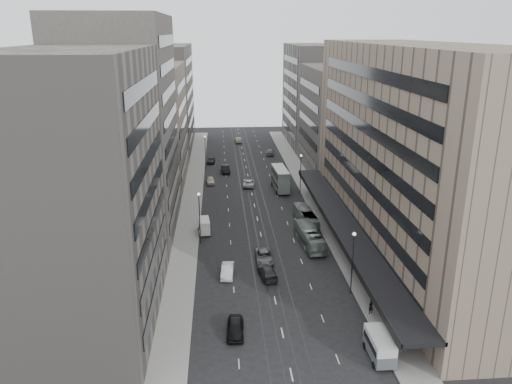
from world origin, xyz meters
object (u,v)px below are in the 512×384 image
object	(u,v)px
bus_far	(306,217)
sedan_0	(235,328)
vw_microbus	(380,345)
pedestrian	(371,306)
sedan_2	(264,257)
bus_near	(309,236)
sedan_1	(227,271)
panel_van	(204,226)
double_decker	(280,179)

from	to	relation	value
bus_far	sedan_0	distance (m)	33.90
vw_microbus	pedestrian	distance (m)	8.20
sedan_0	sedan_2	distance (m)	18.46
bus_near	pedestrian	xyz separation A→B (m)	(3.67, -20.20, -0.39)
sedan_0	sedan_1	world-z (taller)	sedan_0
bus_near	panel_van	world-z (taller)	bus_near
sedan_2	sedan_0	bearing A→B (deg)	-105.10
sedan_1	panel_van	bearing A→B (deg)	107.94
sedan_1	pedestrian	world-z (taller)	pedestrian
bus_near	sedan_1	xyz separation A→B (m)	(-12.80, -9.26, -0.72)
vw_microbus	sedan_2	xyz separation A→B (m)	(-9.56, 23.05, -0.73)
bus_near	vw_microbus	distance (m)	28.32
double_decker	vw_microbus	xyz separation A→B (m)	(3.19, -56.11, -1.10)
panel_van	sedan_2	bearing A→B (deg)	-56.49
sedan_0	bus_near	bearing A→B (deg)	64.87
sedan_0	pedestrian	xyz separation A→B (m)	(15.91, 2.82, 0.30)
vw_microbus	sedan_2	distance (m)	24.97
bus_far	double_decker	bearing A→B (deg)	-88.43
bus_near	sedan_0	distance (m)	26.08
vw_microbus	panel_van	distance (m)	38.80
bus_far	sedan_0	xyz separation A→B (m)	(-13.14, -31.24, -0.61)
bus_far	pedestrian	bearing A→B (deg)	91.41
double_decker	sedan_0	world-z (taller)	double_decker
sedan_0	sedan_2	bearing A→B (deg)	77.80
bus_far	panel_van	world-z (taller)	bus_far
double_decker	sedan_1	size ratio (longest dim) A/B	1.92
sedan_1	pedestrian	bearing A→B (deg)	-28.57
sedan_0	pedestrian	distance (m)	16.16
bus_far	sedan_1	distance (m)	22.22
sedan_0	vw_microbus	bearing A→B (deg)	-17.11
bus_near	double_decker	xyz separation A→B (m)	(-1.07, 27.87, 1.08)
panel_van	sedan_0	distance (m)	29.21
double_decker	sedan_0	bearing A→B (deg)	-105.72
double_decker	panel_van	xyz separation A→B (m)	(-15.21, -21.96, -1.21)
sedan_2	pedestrian	distance (m)	18.68
double_decker	pedestrian	bearing A→B (deg)	-87.71
double_decker	panel_van	world-z (taller)	double_decker
sedan_0	sedan_2	size ratio (longest dim) A/B	0.88
sedan_2	double_decker	bearing A→B (deg)	79.07
bus_far	bus_near	bearing A→B (deg)	79.58
panel_van	bus_near	bearing A→B (deg)	-24.96
bus_near	double_decker	bearing A→B (deg)	-92.31
bus_far	double_decker	distance (m)	19.78
sedan_1	double_decker	bearing A→B (deg)	77.50
bus_far	double_decker	size ratio (longest dim) A/B	1.14
double_decker	sedan_2	world-z (taller)	double_decker
double_decker	sedan_2	size ratio (longest dim) A/B	1.67
panel_van	pedestrian	size ratio (longest dim) A/B	2.14
bus_far	pedestrian	size ratio (longest dim) A/B	5.37
pedestrian	bus_far	bearing A→B (deg)	-112.63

